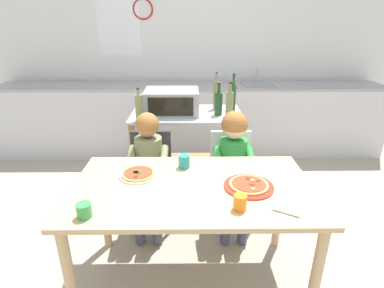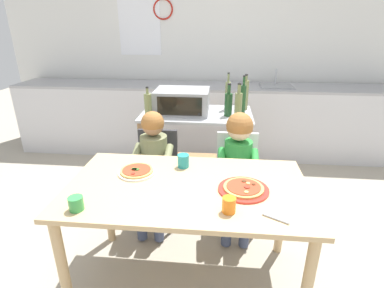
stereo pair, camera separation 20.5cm
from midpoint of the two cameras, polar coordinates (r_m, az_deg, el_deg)
name	(u,v)px [view 1 (the left image)]	position (r m, az deg, el deg)	size (l,w,h in m)	color
ground_plane	(191,198)	(3.14, -2.05, -10.20)	(11.11, 11.11, 0.00)	#A89E8C
back_wall_tiled	(190,47)	(4.30, -1.84, 17.80)	(5.55, 0.14, 2.70)	white
kitchen_counter	(191,119)	(4.07, -1.73, 4.71)	(5.00, 0.60, 1.12)	silver
kitchen_island_cart	(187,140)	(3.02, -2.95, 0.74)	(1.06, 0.61, 0.86)	#B7BABF
toaster_oven	(172,101)	(2.91, -5.88, 7.97)	(0.51, 0.40, 0.22)	#999BA0
bottle_dark_olive_oil	(233,100)	(2.78, 5.62, 8.28)	(0.05, 0.05, 0.38)	#1E4723
bottle_squat_spirits	(233,93)	(3.06, 5.84, 9.46)	(0.06, 0.06, 0.35)	olive
bottle_clear_vinegar	(216,94)	(3.04, 2.61, 9.31)	(0.05, 0.05, 0.36)	olive
bottle_slim_sauce	(218,103)	(2.83, 2.94, 7.74)	(0.07, 0.07, 0.30)	#1E4723
bottle_tall_green_wine	(139,108)	(2.71, -12.15, 6.71)	(0.07, 0.07, 0.29)	olive
bottle_brown_beer	(229,105)	(2.68, 4.90, 7.33)	(0.06, 0.06, 0.34)	olive
dining_table	(193,199)	(1.90, -3.04, -10.48)	(1.47, 0.83, 0.76)	tan
dining_chair_left	(151,172)	(2.63, -9.98, -5.33)	(0.36, 0.36, 0.81)	#333338
dining_chair_right	(231,172)	(2.61, 5.09, -5.37)	(0.36, 0.36, 0.81)	silver
child_in_olive_shirt	(148,160)	(2.45, -10.67, -3.13)	(0.32, 0.42, 1.01)	#424C6B
child_in_green_shirt	(234,157)	(2.42, 5.51, -2.47)	(0.32, 0.42, 1.02)	#424C6B
pizza_plate_white	(138,174)	(2.00, -13.03, -5.64)	(0.24, 0.24, 0.03)	white
pizza_plate_red_rimmed	(249,186)	(1.84, 7.52, -7.88)	(0.30, 0.30, 0.03)	red
drinking_cup_orange	(240,202)	(1.62, 5.42, -11.01)	(0.07, 0.07, 0.08)	orange
drinking_cup_green	(84,210)	(1.69, -23.11, -11.56)	(0.08, 0.08, 0.08)	green
drinking_cup_teal	(184,161)	(2.05, -4.38, -3.33)	(0.08, 0.08, 0.09)	teal
serving_spoon	(286,213)	(1.65, 13.89, -12.62)	(0.01, 0.01, 0.14)	#B7BABF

